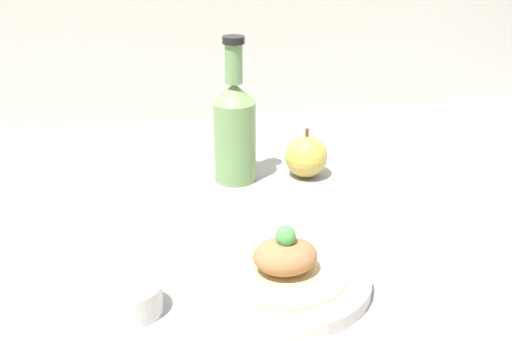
{
  "coord_description": "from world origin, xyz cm",
  "views": [
    {
      "loc": [
        -17.99,
        -81.91,
        45.91
      ],
      "look_at": [
        0.65,
        -0.48,
        9.19
      ],
      "focal_mm": 42.0,
      "sensor_mm": 36.0,
      "label": 1
    }
  ],
  "objects_px": {
    "plated_food": "(285,259)",
    "apple": "(306,156)",
    "dipping_bowl": "(134,299)",
    "cider_bottle": "(235,128)",
    "plate": "(285,277)"
  },
  "relations": [
    {
      "from": "plate",
      "to": "dipping_bowl",
      "type": "bearing_deg",
      "value": -176.37
    },
    {
      "from": "cider_bottle",
      "to": "apple",
      "type": "distance_m",
      "value": 0.14
    },
    {
      "from": "apple",
      "to": "plated_food",
      "type": "bearing_deg",
      "value": -111.63
    },
    {
      "from": "plated_food",
      "to": "apple",
      "type": "height_order",
      "value": "apple"
    },
    {
      "from": "plate",
      "to": "plated_food",
      "type": "height_order",
      "value": "plated_food"
    },
    {
      "from": "plated_food",
      "to": "apple",
      "type": "relative_size",
      "value": 1.77
    },
    {
      "from": "plate",
      "to": "cider_bottle",
      "type": "distance_m",
      "value": 0.36
    },
    {
      "from": "plated_food",
      "to": "plate",
      "type": "bearing_deg",
      "value": 86.42
    },
    {
      "from": "plated_food",
      "to": "dipping_bowl",
      "type": "bearing_deg",
      "value": -176.37
    },
    {
      "from": "cider_bottle",
      "to": "plated_food",
      "type": "bearing_deg",
      "value": -90.34
    },
    {
      "from": "cider_bottle",
      "to": "dipping_bowl",
      "type": "distance_m",
      "value": 0.42
    },
    {
      "from": "cider_bottle",
      "to": "plate",
      "type": "bearing_deg",
      "value": -90.34
    },
    {
      "from": "plate",
      "to": "dipping_bowl",
      "type": "height_order",
      "value": "dipping_bowl"
    },
    {
      "from": "plate",
      "to": "apple",
      "type": "height_order",
      "value": "apple"
    },
    {
      "from": "apple",
      "to": "dipping_bowl",
      "type": "bearing_deg",
      "value": -133.48
    }
  ]
}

